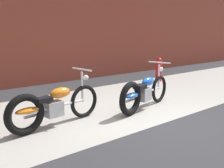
% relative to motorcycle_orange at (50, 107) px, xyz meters
% --- Properties ---
extents(ground_plane, '(80.00, 80.00, 0.00)m').
position_rel_motorcycle_orange_xyz_m(ground_plane, '(1.66, -1.17, -0.40)').
color(ground_plane, '#2D2D30').
extents(sidewalk_slab, '(36.00, 3.50, 0.01)m').
position_rel_motorcycle_orange_xyz_m(sidewalk_slab, '(1.66, 0.58, -0.40)').
color(sidewalk_slab, '#9E998E').
rests_on(sidewalk_slab, ground).
extents(brick_building_wall, '(36.00, 0.50, 4.87)m').
position_rel_motorcycle_orange_xyz_m(brick_building_wall, '(1.66, 4.03, 2.04)').
color(brick_building_wall, brown).
rests_on(brick_building_wall, ground).
extents(motorcycle_orange, '(2.00, 0.58, 1.03)m').
position_rel_motorcycle_orange_xyz_m(motorcycle_orange, '(0.00, 0.00, 0.00)').
color(motorcycle_orange, black).
rests_on(motorcycle_orange, ground).
extents(motorcycle_blue, '(1.97, 0.75, 1.03)m').
position_rel_motorcycle_orange_xyz_m(motorcycle_blue, '(2.11, -0.28, 0.00)').
color(motorcycle_blue, black).
rests_on(motorcycle_blue, ground).
extents(fire_hydrant, '(0.22, 0.22, 0.84)m').
position_rel_motorcycle_orange_xyz_m(fire_hydrant, '(5.00, 1.79, 0.03)').
color(fire_hydrant, red).
rests_on(fire_hydrant, ground).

